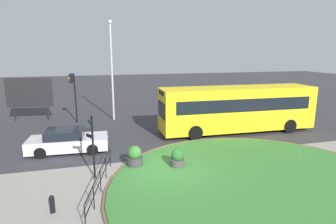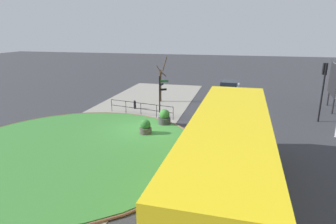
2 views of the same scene
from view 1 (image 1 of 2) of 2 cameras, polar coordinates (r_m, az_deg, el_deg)
ground at (r=13.97m, az=-0.97°, el=-12.10°), size 120.00×120.00×0.00m
sidewalk_paving at (r=12.08m, az=1.65°, el=-16.17°), size 32.00×7.64×0.02m
grass_island at (r=13.09m, az=19.27°, el=-14.34°), size 13.51×13.51×0.10m
grass_kerb_ring at (r=13.09m, az=19.27°, el=-14.32°), size 13.82×13.82×0.11m
signpost_directional at (r=13.12m, az=-15.35°, el=-6.09°), size 0.54×0.68×3.01m
bollard_foreground at (r=11.40m, az=-22.71°, el=-17.03°), size 0.19×0.19×0.70m
railing_grass_edge at (r=12.15m, az=-13.73°, el=-13.01°), size 1.16×5.25×0.98m
bus_yellow at (r=20.76m, az=14.01°, el=0.80°), size 11.33×2.90×3.29m
car_near_lane at (r=17.40m, az=-19.89°, el=-5.63°), size 4.59×2.11×1.35m
traffic_light_near at (r=23.81m, az=-18.94°, el=4.86°), size 0.49×0.27×4.07m
lamppost_tall at (r=23.97m, az=-11.47°, el=8.83°), size 0.32×0.32×8.27m
billboard_left at (r=26.06m, az=-26.60°, el=3.47°), size 3.72×0.63×3.65m
planter_near_signpost at (r=14.24m, az=1.92°, el=-9.67°), size 0.75×0.75×0.97m
planter_kerbside at (r=14.41m, az=-6.87°, el=-9.23°), size 0.83×0.83×1.10m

